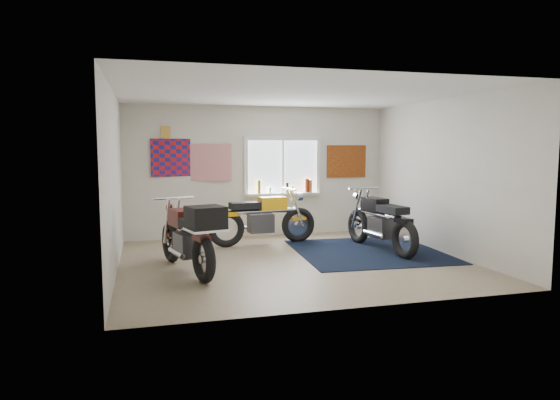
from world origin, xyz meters
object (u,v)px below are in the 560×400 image
object	(u,v)px
navy_rug	(368,251)
maroon_tourer	(190,236)
black_chrome_bike	(380,224)
yellow_triumph	(263,220)

from	to	relation	value
navy_rug	maroon_tourer	bearing A→B (deg)	-166.53
black_chrome_bike	maroon_tourer	bearing A→B (deg)	96.24
yellow_triumph	black_chrome_bike	distance (m)	2.20
yellow_triumph	black_chrome_bike	bearing A→B (deg)	-35.95
navy_rug	black_chrome_bike	size ratio (longest dim) A/B	1.20
black_chrome_bike	maroon_tourer	xyz separation A→B (m)	(-3.46, -0.82, 0.08)
navy_rug	black_chrome_bike	world-z (taller)	black_chrome_bike
navy_rug	maroon_tourer	world-z (taller)	maroon_tourer
black_chrome_bike	navy_rug	bearing A→B (deg)	93.92
black_chrome_bike	maroon_tourer	world-z (taller)	black_chrome_bike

